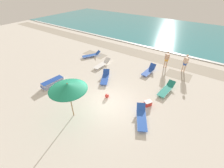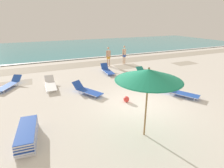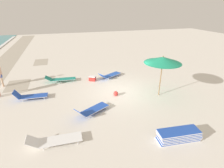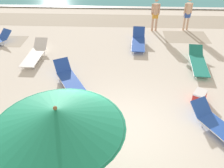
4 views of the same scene
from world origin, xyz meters
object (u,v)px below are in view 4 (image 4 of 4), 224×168
object	(u,v)px
sun_lounger_near_water_right	(35,54)
beachgoer_shoreline_child	(188,12)
sun_lounger_under_umbrella	(198,62)
sun_lounger_beside_umbrella	(221,128)
cooler_box	(199,97)
sun_lounger_near_water_left	(138,41)
beach_ball	(110,114)
beach_umbrella	(57,119)
beachgoer_wading_adult	(155,12)
sun_lounger_mid_beach_solo	(69,78)

from	to	relation	value
sun_lounger_near_water_right	beachgoer_shoreline_child	xyz separation A→B (m)	(7.16, 3.64, 0.79)
sun_lounger_under_umbrella	sun_lounger_beside_umbrella	size ratio (longest dim) A/B	1.09
beachgoer_shoreline_child	sun_lounger_under_umbrella	bearing A→B (deg)	-106.82
sun_lounger_near_water_right	cooler_box	xyz separation A→B (m)	(6.35, -2.79, -0.02)
sun_lounger_near_water_left	beach_ball	size ratio (longest dim) A/B	6.42
beach_ball	sun_lounger_under_umbrella	bearing A→B (deg)	44.39
beach_umbrella	sun_lounger_near_water_right	size ratio (longest dim) A/B	1.17
sun_lounger_under_umbrella	beach_ball	size ratio (longest dim) A/B	7.50
sun_lounger_beside_umbrella	beachgoer_wading_adult	size ratio (longest dim) A/B	1.20
beach_umbrella	sun_lounger_beside_umbrella	bearing A→B (deg)	30.28
sun_lounger_mid_beach_solo	sun_lounger_near_water_right	bearing A→B (deg)	104.84
sun_lounger_beside_umbrella	beachgoer_shoreline_child	bearing A→B (deg)	56.37
beachgoer_wading_adult	sun_lounger_near_water_right	bearing A→B (deg)	28.38
beachgoer_wading_adult	cooler_box	distance (m)	6.36
sun_lounger_under_umbrella	cooler_box	distance (m)	2.43
beach_umbrella	sun_lounger_beside_umbrella	world-z (taller)	beach_umbrella
sun_lounger_beside_umbrella	cooler_box	distance (m)	1.50
beachgoer_shoreline_child	beachgoer_wading_adult	bearing A→B (deg)	173.37
sun_lounger_under_umbrella	beachgoer_wading_adult	xyz separation A→B (m)	(-1.43, 3.87, 0.80)
sun_lounger_beside_umbrella	sun_lounger_mid_beach_solo	bearing A→B (deg)	124.01
cooler_box	sun_lounger_near_water_right	bearing A→B (deg)	-82.32
sun_lounger_near_water_right	sun_lounger_mid_beach_solo	xyz separation A→B (m)	(1.84, -1.90, 0.01)
sun_lounger_beside_umbrella	beach_ball	world-z (taller)	sun_lounger_beside_umbrella
sun_lounger_near_water_right	cooler_box	world-z (taller)	sun_lounger_near_water_right
sun_lounger_near_water_left	sun_lounger_mid_beach_solo	size ratio (longest dim) A/B	0.97
beach_ball	sun_lounger_beside_umbrella	bearing A→B (deg)	-9.06
sun_lounger_near_water_right	sun_lounger_beside_umbrella	bearing A→B (deg)	-31.63
cooler_box	beachgoer_wading_adult	bearing A→B (deg)	-140.43
beach_umbrella	beach_ball	world-z (taller)	beach_umbrella
beach_umbrella	sun_lounger_near_water_right	world-z (taller)	beach_umbrella
sun_lounger_under_umbrella	sun_lounger_near_water_left	size ratio (longest dim) A/B	1.17
sun_lounger_near_water_right	cooler_box	size ratio (longest dim) A/B	3.67
beachgoer_shoreline_child	beach_ball	size ratio (longest dim) A/B	5.76
beach_ball	beachgoer_wading_adult	bearing A→B (deg)	74.48
sun_lounger_beside_umbrella	beach_umbrella	bearing A→B (deg)	-179.08
sun_lounger_under_umbrella	beach_ball	world-z (taller)	sun_lounger_under_umbrella
sun_lounger_mid_beach_solo	sun_lounger_beside_umbrella	bearing A→B (deg)	-55.89
sun_lounger_beside_umbrella	sun_lounger_mid_beach_solo	world-z (taller)	sun_lounger_mid_beach_solo
beachgoer_shoreline_child	beach_ball	world-z (taller)	beachgoer_shoreline_child
sun_lounger_mid_beach_solo	beach_ball	world-z (taller)	sun_lounger_mid_beach_solo
sun_lounger_near_water_left	sun_lounger_near_water_right	bearing A→B (deg)	-158.51
sun_lounger_beside_umbrella	cooler_box	bearing A→B (deg)	69.17
sun_lounger_under_umbrella	cooler_box	world-z (taller)	sun_lounger_under_umbrella
sun_lounger_near_water_left	beachgoer_shoreline_child	distance (m)	3.49
beach_umbrella	sun_lounger_near_water_right	bearing A→B (deg)	112.75
sun_lounger_under_umbrella	sun_lounger_near_water_left	xyz separation A→B (m)	(-2.35, 1.90, 0.02)
sun_lounger_mid_beach_solo	beach_ball	bearing A→B (deg)	-78.76
sun_lounger_under_umbrella	beach_ball	bearing A→B (deg)	-130.06
beach_umbrella	sun_lounger_under_umbrella	xyz separation A→B (m)	(4.15, 6.10, -2.16)
beachgoer_wading_adult	cooler_box	size ratio (longest dim) A/B	2.89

